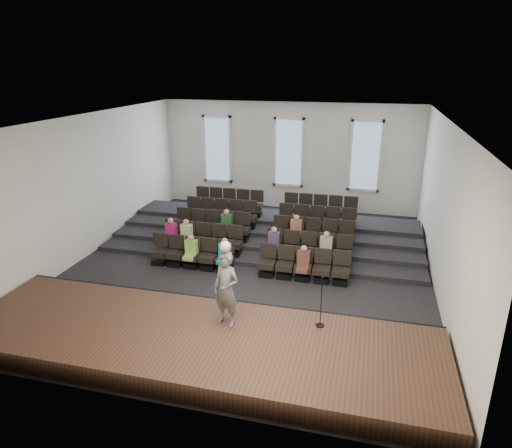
{
  "coord_description": "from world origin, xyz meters",
  "views": [
    {
      "loc": [
        3.76,
        -13.91,
        6.66
      ],
      "look_at": [
        0.08,
        0.5,
        1.38
      ],
      "focal_mm": 32.0,
      "sensor_mm": 36.0,
      "label": 1
    }
  ],
  "objects": [
    {
      "name": "wall_front",
      "position": [
        0.0,
        -7.02,
        2.5
      ],
      "size": [
        12.0,
        0.04,
        5.0
      ],
      "primitive_type": "cube",
      "color": "white",
      "rests_on": "ground"
    },
    {
      "name": "speaker",
      "position": [
        0.6,
        -4.47,
        1.45
      ],
      "size": [
        0.8,
        0.64,
        1.91
      ],
      "primitive_type": "imported",
      "rotation": [
        0.0,
        0.0,
        -0.31
      ],
      "color": "#5B5956",
      "rests_on": "stage"
    },
    {
      "name": "mic_stand",
      "position": [
        2.87,
        -4.01,
        0.91
      ],
      "size": [
        0.23,
        0.23,
        1.37
      ],
      "color": "black",
      "rests_on": "stage"
    },
    {
      "name": "wall_back",
      "position": [
        0.0,
        7.02,
        2.5
      ],
      "size": [
        12.0,
        0.04,
        5.0
      ],
      "primitive_type": "cube",
      "color": "white",
      "rests_on": "ground"
    },
    {
      "name": "audience",
      "position": [
        -0.35,
        0.34,
        0.81
      ],
      "size": [
        6.05,
        2.64,
        1.1
      ],
      "color": "#8BC64F",
      "rests_on": "seating_rows"
    },
    {
      "name": "wall_right",
      "position": [
        6.02,
        0.0,
        2.5
      ],
      "size": [
        0.04,
        14.0,
        5.0
      ],
      "primitive_type": "cube",
      "color": "white",
      "rests_on": "ground"
    },
    {
      "name": "stage_lip",
      "position": [
        0.0,
        -3.33,
        0.25
      ],
      "size": [
        11.8,
        0.06,
        0.52
      ],
      "primitive_type": "cube",
      "color": "black",
      "rests_on": "ground"
    },
    {
      "name": "ground",
      "position": [
        0.0,
        0.0,
        0.0
      ],
      "size": [
        14.0,
        14.0,
        0.0
      ],
      "primitive_type": "plane",
      "color": "black",
      "rests_on": "ground"
    },
    {
      "name": "wall_left",
      "position": [
        -6.02,
        0.0,
        2.5
      ],
      "size": [
        0.04,
        14.0,
        5.0
      ],
      "primitive_type": "cube",
      "color": "white",
      "rests_on": "ground"
    },
    {
      "name": "ceiling",
      "position": [
        0.0,
        0.0,
        5.01
      ],
      "size": [
        12.0,
        14.0,
        0.02
      ],
      "primitive_type": "cube",
      "color": "white",
      "rests_on": "ground"
    },
    {
      "name": "windows",
      "position": [
        0.0,
        6.95,
        2.7
      ],
      "size": [
        8.44,
        0.1,
        3.24
      ],
      "color": "white",
      "rests_on": "wall_back"
    },
    {
      "name": "seating_rows",
      "position": [
        -0.0,
        1.54,
        0.68
      ],
      "size": [
        6.8,
        4.7,
        1.67
      ],
      "color": "black",
      "rests_on": "ground"
    },
    {
      "name": "stage",
      "position": [
        0.0,
        -5.1,
        0.25
      ],
      "size": [
        11.8,
        3.6,
        0.5
      ],
      "primitive_type": "cube",
      "color": "#492B1F",
      "rests_on": "ground"
    },
    {
      "name": "risers",
      "position": [
        0.0,
        3.17,
        0.2
      ],
      "size": [
        11.8,
        4.8,
        0.6
      ],
      "color": "black",
      "rests_on": "ground"
    }
  ]
}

